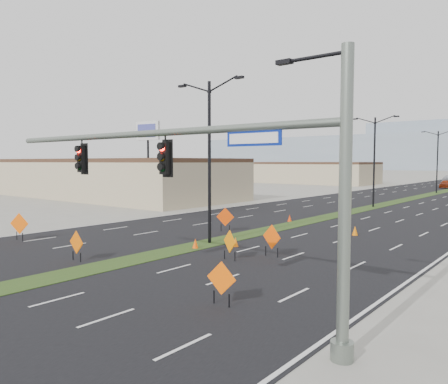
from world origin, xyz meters
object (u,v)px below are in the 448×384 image
Objects in this scene: streetlight_0 at (209,157)px; construction_sign_4 at (230,243)px; car_far at (448,178)px; streetlight_1 at (374,159)px; cone_2 at (355,231)px; cone_3 at (290,218)px; streetlight_2 at (437,160)px; construction_sign_2 at (225,218)px; construction_sign_1 at (76,243)px; pole_sign_west at (148,137)px; car_left at (446,184)px; cone_1 at (195,244)px; construction_sign_5 at (221,280)px; signal_mast at (206,172)px; construction_sign_3 at (272,238)px; construction_sign_0 at (19,224)px; cone_0 at (235,242)px.

construction_sign_4 is (3.88, -2.88, -4.50)m from streetlight_0.
streetlight_1 is at bearing -86.33° from car_far.
cone_2 is 7.71m from cone_3.
streetlight_2 reaches higher than construction_sign_2.
construction_sign_1 is 1.00× the size of construction_sign_4.
streetlight_2 is at bearing -82.70° from car_far.
streetlight_2 reaches higher than pole_sign_west.
streetlight_0 is 28.00m from streetlight_1.
car_left is 7.46× the size of cone_1.
construction_sign_2 is 1.11× the size of construction_sign_5.
streetlight_0 is at bearing -84.40° from cone_3.
construction_sign_5 reaches higher than cone_3.
signal_mast is 9.18× the size of construction_sign_2.
streetlight_0 reaches higher than construction_sign_1.
signal_mast is 36.55m from pole_sign_west.
streetlight_0 is at bearing -124.63° from cone_2.
cone_2 is at bearing 65.22° from construction_sign_1.
construction_sign_2 is 2.86× the size of cone_1.
construction_sign_2 is (0.00, -67.81, 0.26)m from car_left.
construction_sign_3 is 2.85× the size of cone_3.
cone_2 is (7.90, 4.51, -0.71)m from construction_sign_2.
signal_mast is 3.52× the size of car_left.
signal_mast is at bearing -45.36° from cone_1.
car_left is 81.14m from construction_sign_5.
cone_1 is at bearing 1.84° from construction_sign_0.
streetlight_1 is 5.65× the size of construction_sign_2.
car_left reaches higher than cone_1.
construction_sign_4 is (3.88, -30.88, -4.50)m from streetlight_1.
streetlight_2 is at bearing 90.49° from cone_1.
construction_sign_4 is at bearing -86.23° from streetlight_2.
construction_sign_2 is at bearing 121.44° from construction_sign_5.
car_left is 73.73m from cone_1.
cone_2 is (5.90, -47.46, -5.08)m from streetlight_2.
cone_2 is 1.11× the size of cone_3.
streetlight_1 is 28.38m from cone_0.
pole_sign_west is at bearing 132.19° from construction_sign_1.
pole_sign_west is at bearing 164.92° from construction_sign_3.
construction_sign_4 is at bearing 123.29° from signal_mast.
car_left is 7.91× the size of cone_0.
car_left is 74.96m from construction_sign_4.
construction_sign_3 reaches higher than car_far.
streetlight_1 is at bearing -89.85° from car_left.
construction_sign_0 is 3.08× the size of cone_0.
cone_3 is at bearing 61.38° from construction_sign_2.
signal_mast is at bearing -33.43° from construction_sign_0.
signal_mast is at bearing -77.31° from streetlight_1.
construction_sign_2 is at bearing -150.28° from cone_2.
pole_sign_west is (-17.99, 20.52, 6.93)m from construction_sign_1.
car_far is 98.09m from cone_2.
cone_2 is at bearing -82.91° from streetlight_2.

